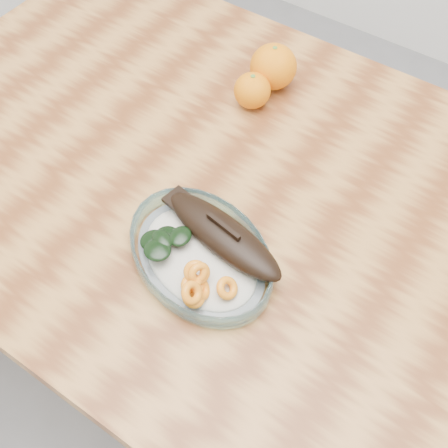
# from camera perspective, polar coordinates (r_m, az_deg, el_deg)

# --- Properties ---
(ground) EXTENTS (3.00, 3.00, 0.00)m
(ground) POSITION_cam_1_polar(r_m,az_deg,el_deg) (1.55, -0.52, -13.10)
(ground) COLOR slate
(ground) RESTS_ON ground
(dining_table) EXTENTS (1.20, 0.80, 0.75)m
(dining_table) POSITION_cam_1_polar(r_m,az_deg,el_deg) (0.98, -0.81, 1.35)
(dining_table) COLOR brown
(dining_table) RESTS_ON ground
(plated_meal) EXTENTS (0.55, 0.55, 0.08)m
(plated_meal) POSITION_cam_1_polar(r_m,az_deg,el_deg) (0.79, -2.33, -2.93)
(plated_meal) COLOR white
(plated_meal) RESTS_ON dining_table
(orange_left) EXTENTS (0.08, 0.08, 0.08)m
(orange_left) POSITION_cam_1_polar(r_m,az_deg,el_deg) (1.03, 5.03, 15.64)
(orange_left) COLOR #DC6304
(orange_left) RESTS_ON dining_table
(orange_right) EXTENTS (0.06, 0.06, 0.06)m
(orange_right) POSITION_cam_1_polar(r_m,az_deg,el_deg) (1.00, 2.89, 13.39)
(orange_right) COLOR #DC6304
(orange_right) RESTS_ON dining_table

